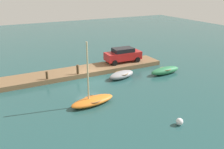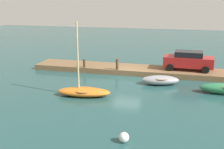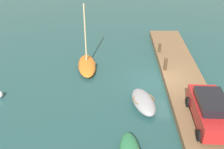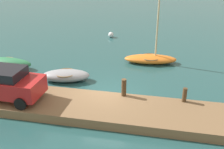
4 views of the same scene
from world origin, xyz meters
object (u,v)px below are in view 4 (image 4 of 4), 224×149
object	(u,v)px
dinghy_grey	(66,75)
mooring_post_mid_west	(185,95)
marker_buoy	(111,35)
rowboat_orange	(151,58)
rowboat_green	(6,63)
parked_car	(2,82)
mooring_post_west	(124,87)

from	to	relation	value
dinghy_grey	mooring_post_mid_west	distance (m)	7.55
dinghy_grey	mooring_post_mid_west	world-z (taller)	mooring_post_mid_west
dinghy_grey	marker_buoy	distance (m)	9.83
mooring_post_mid_west	marker_buoy	distance (m)	13.43
rowboat_orange	mooring_post_mid_west	size ratio (longest dim) A/B	6.84
rowboat_green	marker_buoy	distance (m)	10.42
rowboat_green	parked_car	distance (m)	5.42
dinghy_grey	parked_car	xyz separation A→B (m)	(-2.15, -3.53, 1.00)
rowboat_orange	parked_car	size ratio (longest dim) A/B	1.21
dinghy_grey	parked_car	world-z (taller)	parked_car
rowboat_green	rowboat_orange	xyz separation A→B (m)	(9.88, 3.03, -0.03)
rowboat_green	parked_car	size ratio (longest dim) A/B	0.86
rowboat_orange	dinghy_grey	distance (m)	6.53
parked_car	marker_buoy	size ratio (longest dim) A/B	8.57
rowboat_green	mooring_post_mid_west	world-z (taller)	mooring_post_mid_west
rowboat_orange	marker_buoy	world-z (taller)	rowboat_orange
parked_car	marker_buoy	distance (m)	13.70
rowboat_orange	dinghy_grey	bearing A→B (deg)	-148.31
marker_buoy	dinghy_grey	bearing A→B (deg)	-95.31
rowboat_orange	rowboat_green	bearing A→B (deg)	-170.37
mooring_post_west	marker_buoy	distance (m)	12.25
mooring_post_west	marker_buoy	world-z (taller)	mooring_post_west
rowboat_orange	mooring_post_west	size ratio (longest dim) A/B	5.43
mooring_post_mid_west	rowboat_orange	bearing A→B (deg)	109.59
mooring_post_mid_west	mooring_post_west	bearing A→B (deg)	180.00
marker_buoy	mooring_post_west	bearing A→B (deg)	-75.00
mooring_post_west	parked_car	size ratio (longest dim) A/B	0.22
dinghy_grey	parked_car	distance (m)	4.25
rowboat_green	dinghy_grey	distance (m)	4.94
mooring_post_west	mooring_post_mid_west	distance (m)	3.18
rowboat_green	parked_car	xyz separation A→B (m)	(2.67, -4.61, 0.98)
dinghy_grey	mooring_post_west	distance (m)	4.59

